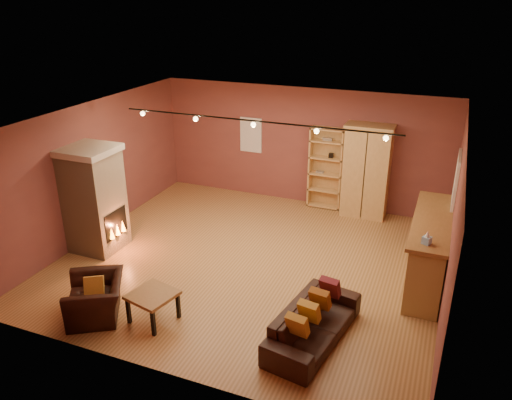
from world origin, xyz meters
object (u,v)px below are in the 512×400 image
at_px(fireplace, 95,199).
at_px(coffee_table, 153,297).
at_px(bookcase, 326,167).
at_px(loveseat, 314,318).
at_px(armchair, 95,292).
at_px(bar_counter, 429,250).
at_px(armoire, 366,171).

relative_size(fireplace, coffee_table, 2.70).
distance_m(fireplace, bookcase, 5.26).
xyz_separation_m(loveseat, armchair, (-3.39, -0.71, 0.04)).
relative_size(bar_counter, coffee_table, 3.26).
relative_size(bookcase, armchair, 1.67).
distance_m(bookcase, loveseat, 5.11).
bearing_deg(bar_counter, fireplace, -169.70).
bearing_deg(bar_counter, bookcase, 134.26).
relative_size(fireplace, loveseat, 1.06).
relative_size(fireplace, armchair, 1.81).
xyz_separation_m(bookcase, armoire, (0.96, -0.17, 0.09)).
height_order(bookcase, loveseat, bookcase).
relative_size(fireplace, bar_counter, 0.83).
bearing_deg(coffee_table, armoire, 66.33).
xyz_separation_m(fireplace, loveseat, (4.82, -1.21, -0.67)).
height_order(armoire, bar_counter, armoire).
distance_m(armoire, loveseat, 4.83).
xyz_separation_m(bar_counter, armchair, (-4.81, -3.04, -0.19)).
height_order(armoire, armchair, armoire).
bearing_deg(loveseat, bookcase, 22.46).
xyz_separation_m(fireplace, armoire, (4.66, 3.58, 0.02)).
relative_size(bookcase, armoire, 0.91).
bearing_deg(armoire, fireplace, -142.47).
bearing_deg(loveseat, fireplace, 85.64).
bearing_deg(loveseat, coffee_table, 110.69).
distance_m(bar_counter, armchair, 5.70).
xyz_separation_m(bookcase, bar_counter, (2.55, -2.61, -0.37)).
bearing_deg(fireplace, bar_counter, 10.30).
height_order(bar_counter, armchair, bar_counter).
distance_m(bookcase, armchair, 6.12).
bearing_deg(armoire, bookcase, 170.06).
distance_m(loveseat, armchair, 3.46).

